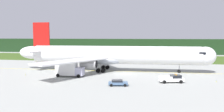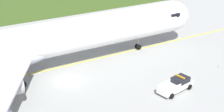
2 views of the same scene
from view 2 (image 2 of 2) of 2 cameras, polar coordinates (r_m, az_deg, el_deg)
name	(u,v)px [view 2 (image 2 of 2)]	position (r m, az deg, el deg)	size (l,w,h in m)	color
ground	(68,81)	(53.66, -6.85, -3.77)	(320.00, 320.00, 0.00)	#9B9E99
taxiway_centerline_main	(33,73)	(56.49, -12.05, -2.64)	(78.40, 0.30, 0.01)	yellow
airliner	(26,45)	(54.37, -13.15, 1.65)	(58.80, 45.26, 14.59)	silver
ops_pickup_truck	(177,85)	(51.08, 9.90, -4.38)	(5.78, 3.14, 1.94)	white
apron_cone	(174,76)	(54.75, 9.53, -3.00)	(0.47, 0.47, 0.59)	black
taxiway_edge_light_east	(218,67)	(59.07, 16.01, -1.56)	(0.12, 0.12, 0.46)	yellow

